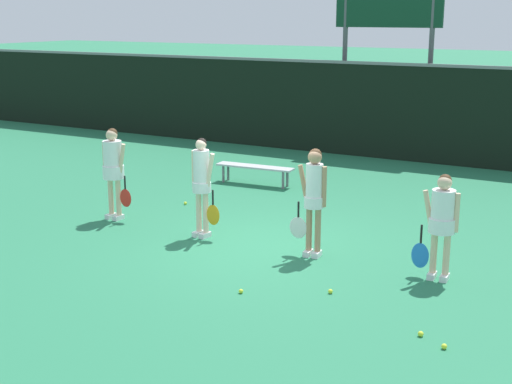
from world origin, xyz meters
TOP-DOWN VIEW (x-y plane):
  - ground_plane at (0.00, 0.00)m, footprint 140.00×140.00m
  - fence_windscreen at (0.00, 8.33)m, footprint 60.00×0.08m
  - scoreboard at (-0.98, 9.19)m, footprint 3.06×0.15m
  - bench_courtside at (-2.28, 3.93)m, footprint 1.90×0.48m
  - player_0 at (-3.26, 0.08)m, footprint 0.68×0.41m
  - player_1 at (-1.14, -0.05)m, footprint 0.60×0.33m
  - player_2 at (1.03, -0.05)m, footprint 0.62×0.32m
  - player_3 at (3.14, -0.09)m, footprint 0.67×0.40m
  - tennis_ball_0 at (3.49, -2.18)m, footprint 0.07×0.07m
  - tennis_ball_1 at (1.95, -1.43)m, footprint 0.07×0.07m
  - tennis_ball_2 at (3.83, -2.38)m, footprint 0.07×0.07m
  - tennis_ball_3 at (-2.66, 1.61)m, footprint 0.07×0.07m
  - tennis_ball_4 at (0.81, -2.05)m, footprint 0.06×0.06m

SIDE VIEW (x-z plane):
  - ground_plane at x=0.00m, z-range 0.00..0.00m
  - tennis_ball_4 at x=0.81m, z-range 0.00..0.06m
  - tennis_ball_1 at x=1.95m, z-range 0.00..0.07m
  - tennis_ball_3 at x=-2.66m, z-range 0.00..0.07m
  - tennis_ball_2 at x=3.83m, z-range 0.00..0.07m
  - tennis_ball_0 at x=3.49m, z-range 0.00..0.07m
  - bench_courtside at x=-2.28m, z-range 0.16..0.61m
  - player_3 at x=3.14m, z-range 0.15..1.78m
  - player_1 at x=-1.14m, z-range 0.15..1.95m
  - player_0 at x=-3.26m, z-range 0.18..1.97m
  - player_2 at x=1.03m, z-range 0.17..1.98m
  - fence_windscreen at x=0.00m, z-range 0.01..2.65m
  - scoreboard at x=-0.98m, z-range 1.29..6.10m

